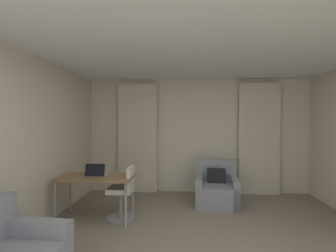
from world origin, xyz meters
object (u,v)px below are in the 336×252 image
Objects in this scene: desk_chair at (123,196)px; laptop at (97,173)px; desk at (96,180)px; armchair at (216,190)px.

desk_chair is 0.58m from laptop.
desk_chair is (0.45, 0.04, -0.27)m from desk.
armchair is 0.98× the size of desk_chair.
desk is 0.53m from desk_chair.
desk_chair is (-1.66, -0.84, 0.11)m from armchair.
laptop reaches higher than desk.
laptop is (-0.43, -0.05, 0.38)m from desk_chair.
armchair is 1.86m from desk_chair.
laptop is at bearing -34.53° from desk.
laptop is at bearing -173.30° from desk_chair.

